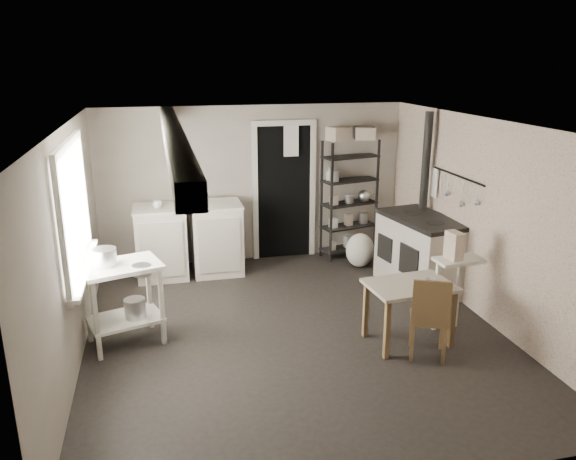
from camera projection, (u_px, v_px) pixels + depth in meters
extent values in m
plane|color=black|center=(294.00, 331.00, 6.29)|extent=(5.00, 5.00, 0.00)
plane|color=silver|center=(295.00, 124.00, 5.62)|extent=(5.00, 5.00, 0.00)
cube|color=#9F9587|center=(254.00, 184.00, 8.28)|extent=(4.50, 0.02, 2.30)
cube|color=#9F9587|center=(387.00, 346.00, 3.63)|extent=(4.50, 0.02, 2.30)
cube|color=#9F9587|center=(70.00, 249.00, 5.46)|extent=(0.02, 5.00, 2.30)
cube|color=#9F9587|center=(484.00, 220.00, 6.45)|extent=(0.02, 5.00, 2.30)
cylinder|color=silver|center=(105.00, 261.00, 5.75)|extent=(0.32, 0.32, 0.27)
cylinder|color=silver|center=(142.00, 270.00, 5.76)|extent=(0.22, 0.22, 0.11)
cylinder|color=silver|center=(135.00, 310.00, 5.93)|extent=(0.24, 0.24, 0.24)
imported|color=white|center=(197.00, 209.00, 7.70)|extent=(0.32, 0.32, 0.07)
imported|color=white|center=(158.00, 211.00, 7.54)|extent=(0.14, 0.14, 0.10)
imported|color=white|center=(329.00, 168.00, 8.31)|extent=(0.11, 0.11, 0.20)
cube|color=beige|center=(339.00, 125.00, 8.12)|extent=(0.36, 0.34, 0.20)
cube|color=beige|center=(365.00, 125.00, 8.24)|extent=(0.34, 0.33, 0.19)
cube|color=beige|center=(454.00, 243.00, 6.10)|extent=(0.15, 0.22, 0.31)
imported|color=white|center=(430.00, 275.00, 5.74)|extent=(0.13, 0.13, 0.09)
ellipsoid|color=white|center=(360.00, 251.00, 8.18)|extent=(0.53, 0.49, 0.50)
cylinder|color=white|center=(427.00, 310.00, 6.63)|extent=(0.13, 0.13, 0.14)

